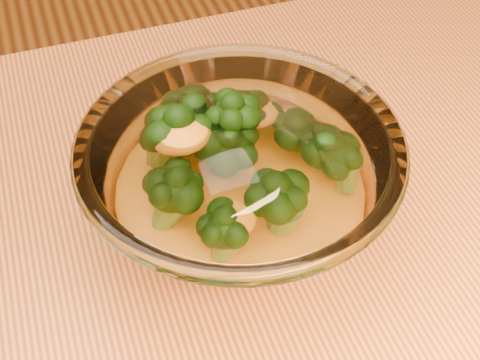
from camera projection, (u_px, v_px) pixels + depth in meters
glass_bowl at (240, 185)px, 0.48m from camera, size 0.23×0.23×0.10m
cheese_sauce at (240, 204)px, 0.49m from camera, size 0.13×0.13×0.04m
broccoli_heap at (232, 155)px, 0.48m from camera, size 0.16×0.15×0.07m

